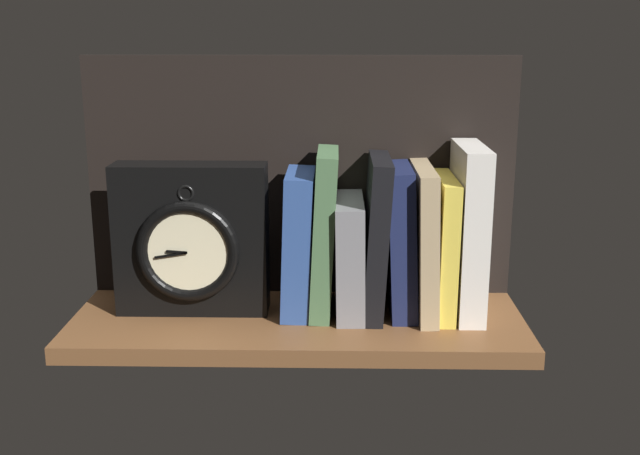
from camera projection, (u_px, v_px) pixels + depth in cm
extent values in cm
cube|color=brown|center=(298.00, 324.00, 114.84)|extent=(66.98, 24.83, 2.50)
cube|color=black|center=(301.00, 177.00, 121.18)|extent=(66.98, 1.20, 37.71)
cube|color=#2D4C8E|center=(298.00, 243.00, 114.66)|extent=(4.87, 12.82, 21.43)
cube|color=#476B44|center=(324.00, 233.00, 114.19)|extent=(4.19, 13.50, 24.53)
cube|color=gray|center=(350.00, 256.00, 115.01)|extent=(4.41, 15.26, 17.30)
cube|color=black|center=(376.00, 236.00, 114.15)|extent=(4.08, 15.24, 23.59)
cube|color=#192147|center=(400.00, 240.00, 114.24)|extent=(4.83, 13.28, 22.32)
cube|color=tan|center=(424.00, 241.00, 114.17)|extent=(3.41, 16.58, 22.19)
cube|color=gold|center=(443.00, 245.00, 114.29)|extent=(2.70, 15.03, 20.68)
cube|color=silver|center=(468.00, 231.00, 113.63)|extent=(3.96, 15.51, 25.33)
cube|color=black|center=(192.00, 239.00, 114.31)|extent=(22.57, 6.03, 22.57)
torus|color=black|center=(188.00, 252.00, 111.26)|extent=(15.15, 1.86, 15.15)
cylinder|color=beige|center=(188.00, 252.00, 111.26)|extent=(12.22, 0.60, 12.22)
cube|color=black|center=(177.00, 252.00, 110.78)|extent=(3.00, 0.30, 0.51)
cube|color=black|center=(171.00, 255.00, 110.92)|extent=(4.77, 0.30, 1.06)
torus|color=black|center=(186.00, 193.00, 109.47)|extent=(2.44, 0.44, 2.44)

